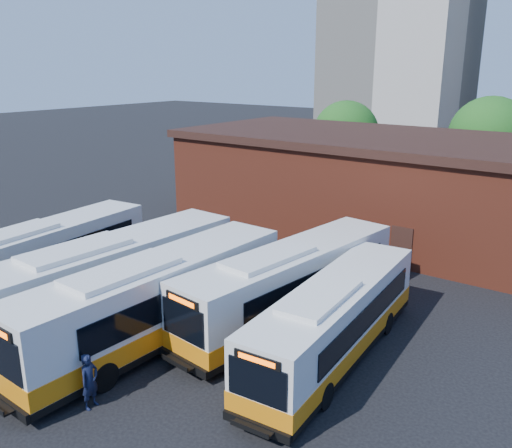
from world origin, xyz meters
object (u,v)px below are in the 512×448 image
Objects in this scene: transit_worker at (90,381)px; bus_east at (334,324)px; bus_farwest at (42,259)px; bus_west at (110,281)px; bus_mideast at (291,286)px; bus_midwest at (156,303)px.

bus_east is at bearing -42.41° from transit_worker.
bus_west is at bearing -5.89° from bus_farwest.
bus_mideast reaches higher than transit_worker.
bus_mideast is at bearing 14.75° from bus_farwest.
bus_west is 1.15× the size of bus_east.
bus_west is 1.01× the size of bus_midwest.
bus_farwest is 11.17m from transit_worker.
bus_east is (6.34, 3.06, -0.21)m from bus_midwest.
bus_farwest is 0.93× the size of bus_west.
transit_worker is at bearing -42.36° from bus_west.
transit_worker is at bearing -127.46° from bus_east.
bus_midwest is 1.14× the size of bus_east.
bus_west is at bearing -139.75° from bus_mideast.
transit_worker is at bearing -31.25° from bus_farwest.
transit_worker is at bearing -69.05° from bus_midwest.
bus_farwest is at bearing -174.60° from bus_east.
bus_west reaches higher than bus_east.
bus_farwest is 12.57m from bus_mideast.
bus_west is (5.23, -0.00, 0.13)m from bus_farwest.
bus_west is 3.30m from bus_midwest.
bus_midwest is 4.73m from transit_worker.
bus_midwest is (8.52, -0.38, 0.11)m from bus_farwest.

